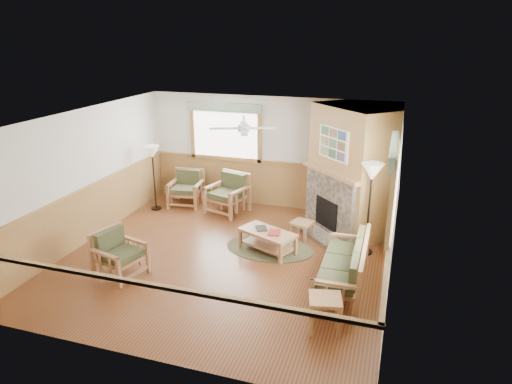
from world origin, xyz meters
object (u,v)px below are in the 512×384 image
(end_table_sofa, at_px, (325,313))
(floor_lamp_left, at_px, (154,178))
(floor_lamp_right, at_px, (369,209))
(armchair_back_left, at_px, (186,189))
(end_table_chairs, at_px, (232,199))
(armchair_left, at_px, (120,254))
(coffee_table, at_px, (267,242))
(footstool, at_px, (302,229))
(armchair_back_right, at_px, (227,194))
(sofa, at_px, (342,265))

(end_table_sofa, distance_m, floor_lamp_left, 5.93)
(floor_lamp_left, height_order, floor_lamp_right, floor_lamp_right)
(armchair_back_left, relative_size, end_table_chairs, 1.69)
(armchair_left, bearing_deg, floor_lamp_right, -46.33)
(floor_lamp_left, bearing_deg, armchair_left, -71.56)
(armchair_back_left, height_order, armchair_left, armchair_back_left)
(coffee_table, relative_size, end_table_sofa, 2.12)
(end_table_chairs, xyz_separation_m, floor_lamp_left, (-1.76, -0.58, 0.55))
(armchair_left, distance_m, footstool, 3.73)
(armchair_back_right, height_order, footstool, armchair_back_right)
(end_table_sofa, bearing_deg, end_table_chairs, 125.90)
(armchair_left, height_order, footstool, armchair_left)
(armchair_left, bearing_deg, sofa, -63.64)
(armchair_back_left, distance_m, footstool, 3.34)
(footstool, bearing_deg, coffee_table, -120.11)
(armchair_back_right, xyz_separation_m, end_table_sofa, (2.99, -3.86, -0.21))
(armchair_back_right, distance_m, armchair_left, 3.46)
(coffee_table, relative_size, end_table_chairs, 2.19)
(end_table_chairs, height_order, floor_lamp_left, floor_lamp_left)
(floor_lamp_left, bearing_deg, armchair_back_right, 10.71)
(coffee_table, distance_m, footstool, 1.00)
(sofa, xyz_separation_m, floor_lamp_right, (0.29, 1.46, 0.49))
(footstool, xyz_separation_m, floor_lamp_right, (1.34, -0.31, 0.74))
(armchair_left, bearing_deg, end_table_chairs, 3.72)
(footstool, height_order, floor_lamp_right, floor_lamp_right)
(floor_lamp_left, bearing_deg, footstool, -8.11)
(sofa, distance_m, floor_lamp_right, 1.57)
(sofa, height_order, footstool, sofa)
(end_table_chairs, bearing_deg, armchair_back_left, -175.84)
(armchair_back_right, relative_size, end_table_sofa, 1.79)
(sofa, relative_size, floor_lamp_right, 1.01)
(footstool, bearing_deg, end_table_chairs, 150.87)
(end_table_sofa, relative_size, floor_lamp_left, 0.33)
(end_table_sofa, xyz_separation_m, footstool, (-0.98, 2.99, -0.08))
(footstool, bearing_deg, floor_lamp_left, 171.89)
(armchair_left, xyz_separation_m, coffee_table, (2.23, 1.65, -0.19))
(footstool, distance_m, floor_lamp_right, 1.57)
(armchair_back_left, xyz_separation_m, floor_lamp_left, (-0.59, -0.49, 0.37))
(footstool, relative_size, floor_lamp_left, 0.26)
(end_table_chairs, xyz_separation_m, floor_lamp_right, (3.34, -1.42, 0.66))
(footstool, relative_size, floor_lamp_right, 0.22)
(end_table_sofa, bearing_deg, armchair_left, 172.70)
(armchair_left, bearing_deg, footstool, -32.09)
(armchair_back_right, bearing_deg, end_table_chairs, 102.82)
(armchair_back_left, relative_size, coffee_table, 0.77)
(coffee_table, height_order, footstool, coffee_table)
(sofa, bearing_deg, coffee_table, -120.66)
(floor_lamp_right, bearing_deg, coffee_table, -163.33)
(armchair_back_left, height_order, end_table_chairs, armchair_back_left)
(sofa, xyz_separation_m, floor_lamp_left, (-4.81, 2.31, 0.37))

